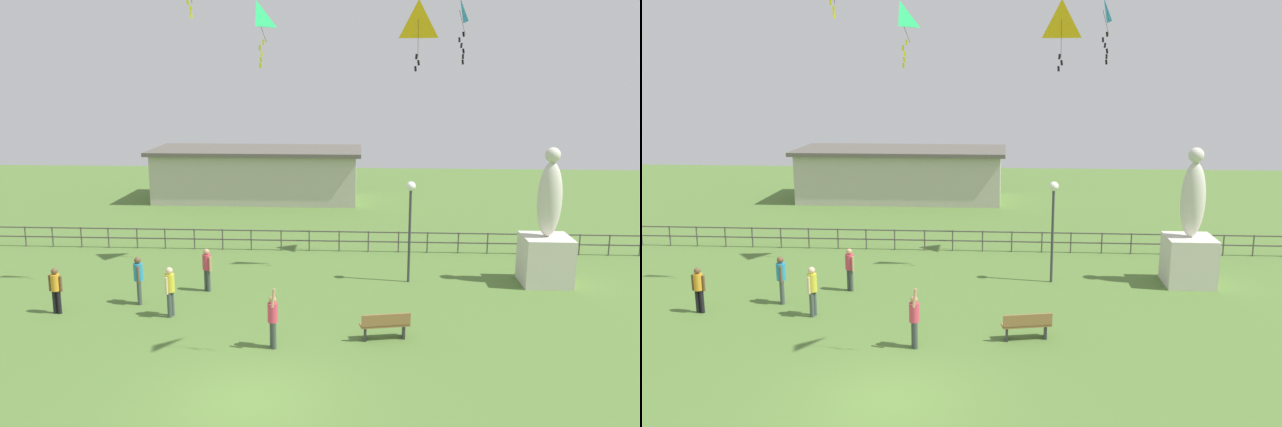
% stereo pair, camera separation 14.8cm
% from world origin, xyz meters
% --- Properties ---
extents(ground_plane, '(80.00, 80.00, 0.00)m').
position_xyz_m(ground_plane, '(0.00, 0.00, 0.00)').
color(ground_plane, '#517533').
extents(statue_monument, '(1.77, 1.77, 5.22)m').
position_xyz_m(statue_monument, '(9.75, 9.88, 1.59)').
color(statue_monument, beige).
rests_on(statue_monument, ground_plane).
extents(lamppost, '(0.36, 0.36, 3.92)m').
position_xyz_m(lamppost, '(4.58, 9.77, 2.89)').
color(lamppost, '#38383D').
rests_on(lamppost, ground_plane).
extents(park_bench, '(1.55, 0.71, 0.85)m').
position_xyz_m(park_bench, '(3.48, 4.08, 0.46)').
color(park_bench, olive).
rests_on(park_bench, ground_plane).
extents(person_0, '(0.31, 0.50, 1.69)m').
position_xyz_m(person_0, '(-3.53, 5.60, 0.97)').
color(person_0, '#3F4C47').
rests_on(person_0, ground_plane).
extents(person_1, '(0.48, 0.29, 1.58)m').
position_xyz_m(person_1, '(-7.42, 5.65, 0.91)').
color(person_1, black).
rests_on(person_1, ground_plane).
extents(person_2, '(0.31, 0.49, 1.70)m').
position_xyz_m(person_2, '(-4.96, 6.72, 0.97)').
color(person_2, '#3F4C47').
rests_on(person_2, ground_plane).
extents(person_3, '(0.39, 0.35, 1.61)m').
position_xyz_m(person_3, '(-2.91, 8.25, 0.92)').
color(person_3, '#3F4C47').
rests_on(person_3, ground_plane).
extents(person_4, '(0.30, 0.50, 1.88)m').
position_xyz_m(person_4, '(0.17, 3.26, 0.94)').
color(person_4, '#3F4C47').
rests_on(person_4, ground_plane).
extents(kite_0, '(1.10, 0.75, 2.56)m').
position_xyz_m(kite_0, '(4.73, 10.49, 9.76)').
color(kite_0, yellow).
extents(kite_2, '(0.44, 0.96, 2.63)m').
position_xyz_m(kite_2, '(6.61, 13.26, 10.23)').
color(kite_2, '#198CD1').
extents(kite_5, '(0.91, 1.08, 2.51)m').
position_xyz_m(kite_5, '(-1.39, 11.65, 9.98)').
color(kite_5, '#1EB759').
extents(waterfront_railing, '(36.05, 0.06, 0.95)m').
position_xyz_m(waterfront_railing, '(-0.29, 14.00, 0.62)').
color(waterfront_railing, '#4C4742').
rests_on(waterfront_railing, ground_plane).
extents(pavilion_building, '(12.90, 5.38, 3.20)m').
position_xyz_m(pavilion_building, '(-3.70, 26.00, 1.62)').
color(pavilion_building, '#B7B2A3').
rests_on(pavilion_building, ground_plane).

